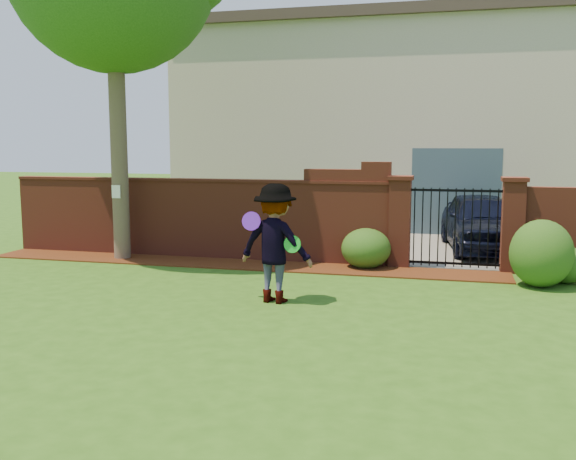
% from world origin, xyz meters
% --- Properties ---
extents(ground, '(80.00, 80.00, 0.01)m').
position_xyz_m(ground, '(0.00, 0.00, -0.01)').
color(ground, '#2C5816').
rests_on(ground, ground).
extents(mulch_bed, '(11.10, 1.08, 0.03)m').
position_xyz_m(mulch_bed, '(-0.95, 3.34, 0.01)').
color(mulch_bed, '#3E1B0B').
rests_on(mulch_bed, ground).
extents(brick_wall, '(8.70, 0.31, 2.16)m').
position_xyz_m(brick_wall, '(-2.01, 4.00, 0.93)').
color(brick_wall, maroon).
rests_on(brick_wall, ground).
extents(pillar_left, '(0.50, 0.50, 1.88)m').
position_xyz_m(pillar_left, '(2.40, 4.00, 0.96)').
color(pillar_left, maroon).
rests_on(pillar_left, ground).
extents(pillar_right, '(0.50, 0.50, 1.88)m').
position_xyz_m(pillar_right, '(4.60, 4.00, 0.96)').
color(pillar_right, maroon).
rests_on(pillar_right, ground).
extents(iron_gate, '(1.78, 0.03, 1.60)m').
position_xyz_m(iron_gate, '(3.50, 4.00, 0.85)').
color(iron_gate, black).
rests_on(iron_gate, ground).
extents(driveway, '(3.20, 8.00, 0.01)m').
position_xyz_m(driveway, '(3.50, 8.00, 0.01)').
color(driveway, slate).
rests_on(driveway, ground).
extents(house, '(12.40, 6.40, 6.30)m').
position_xyz_m(house, '(1.00, 12.00, 3.16)').
color(house, beige).
rests_on(house, ground).
extents(car, '(2.12, 4.22, 1.38)m').
position_xyz_m(car, '(4.16, 6.33, 0.69)').
color(car, black).
rests_on(car, ground).
extents(paper_notice, '(0.20, 0.01, 0.28)m').
position_xyz_m(paper_notice, '(-3.60, 3.21, 1.50)').
color(paper_notice, white).
rests_on(paper_notice, tree).
extents(shrub_left, '(1.01, 1.01, 0.82)m').
position_xyz_m(shrub_left, '(1.76, 3.65, 0.41)').
color(shrub_left, '#1C4B16').
rests_on(shrub_left, ground).
extents(shrub_middle, '(1.10, 1.10, 1.21)m').
position_xyz_m(shrub_middle, '(4.99, 2.72, 0.60)').
color(shrub_middle, '#1C4B16').
rests_on(shrub_middle, ground).
extents(shrub_right, '(0.77, 0.77, 0.68)m').
position_xyz_m(shrub_right, '(5.47, 3.16, 0.34)').
color(shrub_right, '#1C4B16').
rests_on(shrub_right, ground).
extents(man, '(1.34, 0.92, 1.91)m').
position_xyz_m(man, '(0.71, 0.47, 0.95)').
color(man, gray).
rests_on(man, ground).
extents(frisbee_purple, '(0.31, 0.10, 0.30)m').
position_xyz_m(frisbee_purple, '(0.38, 0.34, 1.32)').
color(frisbee_purple, '#6B22D5').
rests_on(frisbee_purple, man).
extents(frisbee_green, '(0.28, 0.09, 0.28)m').
position_xyz_m(frisbee_green, '(1.04, 0.33, 0.98)').
color(frisbee_green, green).
rests_on(frisbee_green, man).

